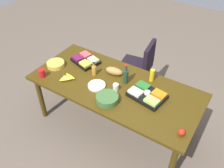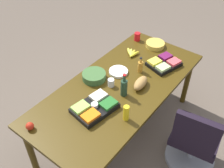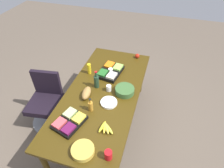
% 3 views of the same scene
% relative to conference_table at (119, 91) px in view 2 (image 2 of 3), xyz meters
% --- Properties ---
extents(ground_plane, '(10.00, 10.00, 0.00)m').
position_rel_conference_table_xyz_m(ground_plane, '(0.00, 0.00, -0.70)').
color(ground_plane, brown).
extents(conference_table, '(2.18, 0.99, 0.78)m').
position_rel_conference_table_xyz_m(conference_table, '(0.00, 0.00, 0.00)').
color(conference_table, '#41300B').
rests_on(conference_table, ground).
extents(office_chair, '(0.56, 0.56, 0.91)m').
position_rel_conference_table_xyz_m(office_chair, '(0.13, -0.90, -0.34)').
color(office_chair, gray).
rests_on(office_chair, ground).
extents(dressing_bottle, '(0.07, 0.07, 0.20)m').
position_rel_conference_table_xyz_m(dressing_bottle, '(0.35, -0.04, 0.15)').
color(dressing_bottle, '#BB8028').
rests_on(dressing_bottle, conference_table).
extents(wine_bottle, '(0.08, 0.08, 0.27)m').
position_rel_conference_table_xyz_m(wine_bottle, '(-0.08, -0.12, 0.18)').
color(wine_bottle, '#223C28').
rests_on(wine_bottle, conference_table).
extents(veggie_tray, '(0.46, 0.36, 0.09)m').
position_rel_conference_table_xyz_m(veggie_tray, '(-0.44, -0.02, 0.11)').
color(veggie_tray, black).
rests_on(veggie_tray, conference_table).
extents(chip_bowl, '(0.26, 0.26, 0.06)m').
position_rel_conference_table_xyz_m(chip_bowl, '(0.91, 0.09, 0.11)').
color(chip_bowl, gold).
rests_on(chip_bowl, conference_table).
extents(fruit_platter, '(0.42, 0.37, 0.07)m').
position_rel_conference_table_xyz_m(fruit_platter, '(0.62, -0.20, 0.11)').
color(fruit_platter, black).
rests_on(fruit_platter, conference_table).
extents(paper_plate_stack, '(0.28, 0.28, 0.03)m').
position_rel_conference_table_xyz_m(paper_plate_stack, '(0.18, 0.14, 0.09)').
color(paper_plate_stack, white).
rests_on(paper_plate_stack, conference_table).
extents(paper_cup, '(0.09, 0.09, 0.09)m').
position_rel_conference_table_xyz_m(paper_cup, '(-0.06, 0.07, 0.12)').
color(paper_cup, white).
rests_on(paper_cup, conference_table).
extents(bread_loaf, '(0.25, 0.14, 0.10)m').
position_rel_conference_table_xyz_m(bread_loaf, '(0.13, -0.19, 0.13)').
color(bread_loaf, '#A1763C').
rests_on(bread_loaf, conference_table).
extents(salad_bowl, '(0.28, 0.28, 0.08)m').
position_rel_conference_table_xyz_m(salad_bowl, '(-0.08, 0.29, 0.12)').
color(salad_bowl, '#3B6230').
rests_on(salad_bowl, conference_table).
extents(banana_bunch, '(0.17, 0.19, 0.04)m').
position_rel_conference_table_xyz_m(banana_bunch, '(0.57, 0.23, 0.10)').
color(banana_bunch, yellow).
rests_on(banana_bunch, conference_table).
extents(apple_red, '(0.09, 0.09, 0.08)m').
position_rel_conference_table_xyz_m(apple_red, '(-0.98, 0.29, 0.11)').
color(apple_red, '#B02312').
rests_on(apple_red, conference_table).
extents(red_solo_cup, '(0.08, 0.08, 0.11)m').
position_rel_conference_table_xyz_m(red_solo_cup, '(0.90, 0.37, 0.13)').
color(red_solo_cup, red).
rests_on(red_solo_cup, conference_table).
extents(mustard_bottle, '(0.07, 0.07, 0.17)m').
position_rel_conference_table_xyz_m(mustard_bottle, '(-0.35, -0.33, 0.16)').
color(mustard_bottle, yellow).
rests_on(mustard_bottle, conference_table).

